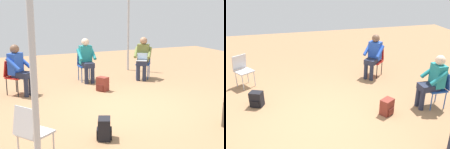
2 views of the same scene
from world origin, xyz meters
The scene contains 8 objects.
ground_plane centered at (0.00, 0.00, 0.00)m, with size 15.78×15.78×0.00m, color #99704C.
chair_northwest centered at (-2.10, 2.01, 0.50)m, with size 0.58×0.59×0.85m.
chair_north centered at (-0.05, 2.71, 0.50)m, with size 0.41×0.44×0.85m.
chair_southwest centered at (-2.24, -1.71, 0.50)m, with size 0.58×0.57×0.85m.
person_in_teal centered at (-0.05, 2.54, 0.69)m, with size 0.50×0.53×1.24m.
person_in_blue centered at (-1.98, 1.89, 0.69)m, with size 0.63×0.63×1.24m.
backpack_near_laptop_user centered at (-1.02, -1.33, 0.16)m, with size 0.31×0.34×0.36m.
backpack_by_empty_chair centered at (0.02, 1.44, 0.16)m, with size 0.32×0.34×0.36m.
Camera 2 is at (4.31, -0.72, 2.98)m, focal length 40.00 mm.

